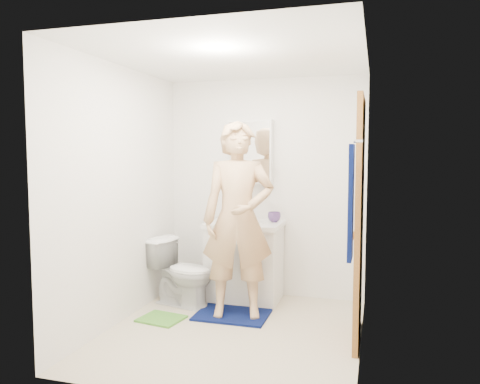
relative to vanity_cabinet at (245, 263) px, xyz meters
name	(u,v)px	position (x,y,z in m)	size (l,w,h in m)	color
floor	(233,333)	(0.15, -0.91, -0.41)	(2.20, 2.40, 0.02)	beige
ceiling	(233,56)	(0.15, -0.91, 2.01)	(2.20, 2.40, 0.02)	white
wall_back	(265,188)	(0.15, 0.30, 0.80)	(2.20, 0.02, 2.40)	white
wall_front	(175,216)	(0.15, -2.12, 0.80)	(2.20, 0.02, 2.40)	white
wall_left	(120,195)	(-0.96, -0.91, 0.80)	(0.02, 2.40, 2.40)	white
wall_right	(365,202)	(1.26, -0.91, 0.80)	(0.02, 2.40, 2.40)	white
vanity_cabinet	(245,263)	(0.00, 0.00, 0.00)	(0.75, 0.55, 0.80)	white
countertop	(245,224)	(0.00, 0.00, 0.43)	(0.79, 0.59, 0.05)	white
sink_basin	(245,223)	(0.00, 0.00, 0.44)	(0.40, 0.40, 0.03)	white
faucet	(249,214)	(0.00, 0.18, 0.51)	(0.03, 0.03, 0.12)	silver
medicine_cabinet	(250,152)	(0.00, 0.22, 1.20)	(0.50, 0.12, 0.70)	white
mirror_panel	(249,152)	(0.00, 0.16, 1.20)	(0.46, 0.01, 0.66)	white
door	(359,220)	(1.22, -0.76, 0.62)	(0.05, 0.80, 2.05)	#A96C2E
door_knob	(352,235)	(1.18, -1.08, 0.55)	(0.07, 0.07, 0.07)	gold
towel	(351,202)	(1.18, -1.48, 0.85)	(0.03, 0.24, 0.80)	#08134B
towel_hook	(358,141)	(1.22, -1.48, 1.27)	(0.02, 0.02, 0.06)	silver
toilet	(183,272)	(-0.58, -0.34, -0.05)	(0.39, 0.68, 0.70)	white
bath_mat	(232,315)	(0.02, -0.53, -0.39)	(0.70, 0.50, 0.02)	#08134B
green_rug	(161,319)	(-0.60, -0.82, -0.39)	(0.40, 0.33, 0.02)	#539F35
soap_dispenser	(230,214)	(-0.15, -0.05, 0.54)	(0.08, 0.09, 0.19)	#B45467
toothbrush_cup	(274,217)	(0.30, 0.10, 0.50)	(0.14, 0.14, 0.11)	#55397E
man	(238,219)	(0.08, -0.54, 0.56)	(0.68, 0.45, 1.87)	tan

